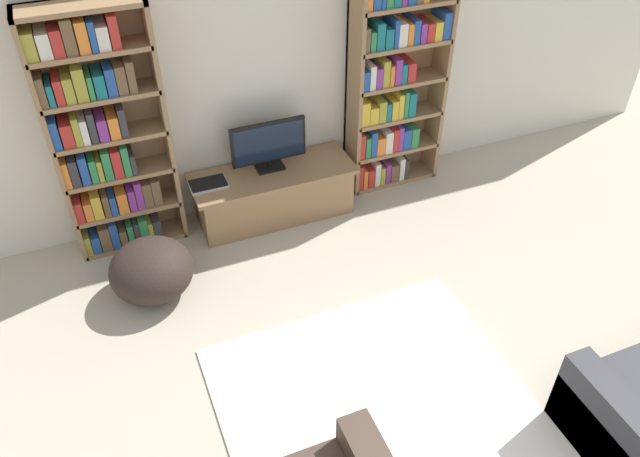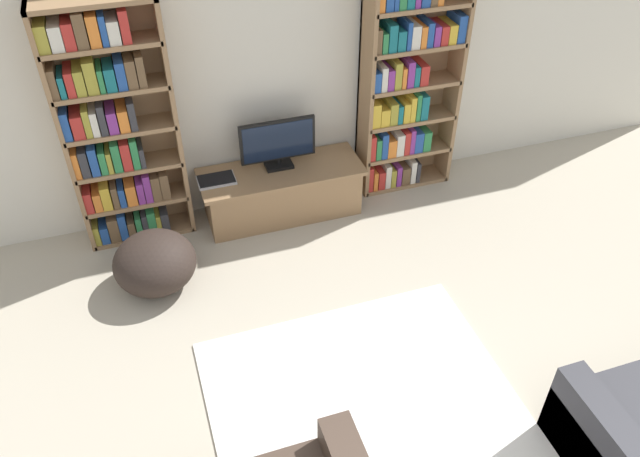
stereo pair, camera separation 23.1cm
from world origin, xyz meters
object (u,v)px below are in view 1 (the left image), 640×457
(bookshelf_right, at_px, (392,83))
(television, at_px, (269,145))
(beanbag_ottoman, at_px, (152,270))
(tv_stand, at_px, (274,193))
(laptop, at_px, (208,184))
(bookshelf_left, at_px, (105,138))

(bookshelf_right, xyz_separation_m, television, (-1.19, -0.08, -0.31))
(beanbag_ottoman, bearing_deg, television, 28.92)
(tv_stand, height_order, laptop, laptop)
(bookshelf_right, xyz_separation_m, beanbag_ottoman, (-2.38, -0.74, -0.78))
(television, height_order, beanbag_ottoman, television)
(bookshelf_right, relative_size, tv_stand, 1.43)
(bookshelf_right, relative_size, television, 3.10)
(television, xyz_separation_m, laptop, (-0.56, -0.05, -0.22))
(bookshelf_left, distance_m, laptop, 0.90)
(bookshelf_right, xyz_separation_m, tv_stand, (-1.19, -0.14, -0.78))
(bookshelf_right, height_order, tv_stand, bookshelf_right)
(laptop, bearing_deg, beanbag_ottoman, -136.02)
(laptop, bearing_deg, tv_stand, -1.04)
(television, bearing_deg, bookshelf_right, 3.84)
(bookshelf_right, bearing_deg, television, -176.16)
(laptop, xyz_separation_m, beanbag_ottoman, (-0.63, -0.61, -0.25))
(bookshelf_left, relative_size, laptop, 6.42)
(beanbag_ottoman, bearing_deg, bookshelf_right, 17.21)
(bookshelf_left, xyz_separation_m, laptop, (0.72, -0.13, -0.53))
(laptop, height_order, beanbag_ottoman, laptop)
(bookshelf_left, distance_m, bookshelf_right, 2.47)
(bookshelf_left, bearing_deg, tv_stand, -6.34)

